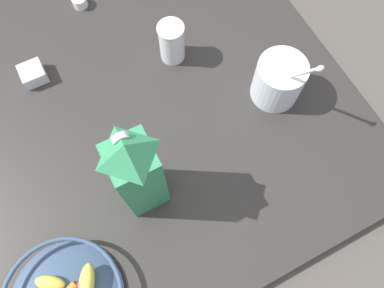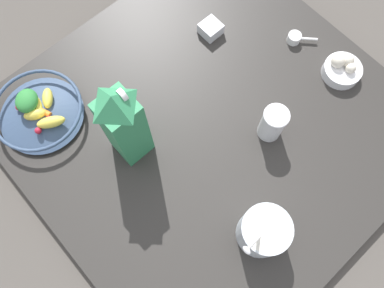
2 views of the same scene
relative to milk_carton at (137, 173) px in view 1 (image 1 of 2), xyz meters
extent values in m
plane|color=#4C4742|center=(-0.09, -0.20, -0.19)|extent=(6.00, 6.00, 0.00)
cube|color=#2D2B28|center=(-0.09, -0.20, -0.17)|extent=(1.01, 1.01, 0.03)
ellipsoid|color=#EFD64C|center=(0.25, 0.09, -0.11)|extent=(0.07, 0.06, 0.03)
ellipsoid|color=#EFD64C|center=(0.18, 0.13, -0.11)|extent=(0.06, 0.08, 0.03)
sphere|color=red|center=(0.20, 0.12, -0.11)|extent=(0.02, 0.02, 0.02)
cube|color=#338C59|center=(0.00, 0.00, -0.02)|extent=(0.08, 0.08, 0.26)
pyramid|color=#338C59|center=(0.00, 0.00, 0.13)|extent=(0.08, 0.08, 0.05)
cylinder|color=white|center=(0.00, -0.02, 0.13)|extent=(0.03, 0.01, 0.03)
cylinder|color=silver|center=(-0.40, -0.09, -0.09)|extent=(0.12, 0.12, 0.12)
cylinder|color=white|center=(-0.40, -0.09, -0.05)|extent=(0.11, 0.11, 0.02)
cylinder|color=silver|center=(-0.40, -0.04, 0.00)|extent=(0.01, 0.09, 0.17)
ellipsoid|color=silver|center=(-0.39, 0.00, 0.08)|extent=(0.02, 0.01, 0.01)
cylinder|color=white|center=(-0.22, -0.31, -0.09)|extent=(0.06, 0.06, 0.12)
torus|color=white|center=(-0.22, -0.31, -0.04)|extent=(0.07, 0.07, 0.01)
cube|color=silver|center=(0.13, -0.41, -0.13)|extent=(0.06, 0.06, 0.04)
cube|color=brown|center=(0.13, -0.41, -0.14)|extent=(0.05, 0.05, 0.02)
cylinder|color=white|center=(-0.06, -0.58, -0.14)|extent=(0.04, 0.04, 0.03)
camera|label=1|loc=(0.00, 0.23, 0.69)|focal=35.00mm
camera|label=2|loc=(-0.36, 0.10, 0.82)|focal=35.00mm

